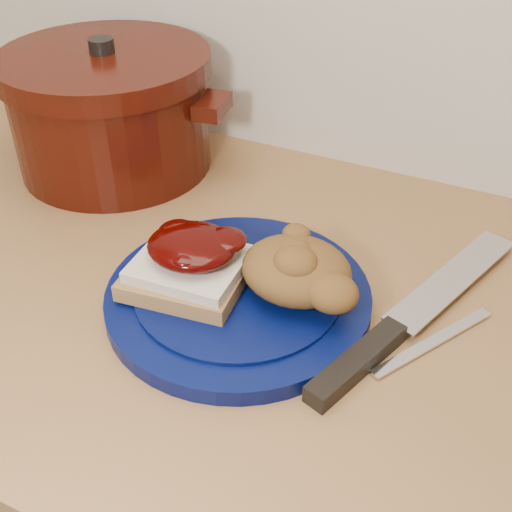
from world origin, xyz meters
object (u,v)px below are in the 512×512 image
at_px(chef_knife, 386,337).
at_px(pepper_grinder, 65,111).
at_px(plate, 238,297).
at_px(butter_knife, 433,342).
at_px(dutch_oven, 111,110).

bearing_deg(chef_knife, pepper_grinder, 88.72).
relative_size(plate, pepper_grinder, 2.24).
distance_m(plate, butter_knife, 0.19).
bearing_deg(plate, pepper_grinder, 152.02).
bearing_deg(butter_knife, plate, 128.63).
height_order(plate, dutch_oven, dutch_oven).
height_order(dutch_oven, pepper_grinder, dutch_oven).
xyz_separation_m(plate, dutch_oven, (-0.28, 0.19, 0.07)).
xyz_separation_m(butter_knife, pepper_grinder, (-0.55, 0.16, 0.06)).
bearing_deg(plate, chef_knife, 2.89).
relative_size(butter_knife, pepper_grinder, 1.27).
relative_size(dutch_oven, pepper_grinder, 2.72).
bearing_deg(chef_knife, butter_knife, -44.78).
relative_size(chef_knife, butter_knife, 2.13).
height_order(plate, butter_knife, plate).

